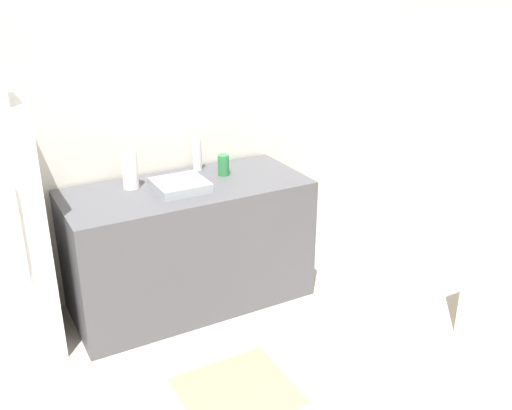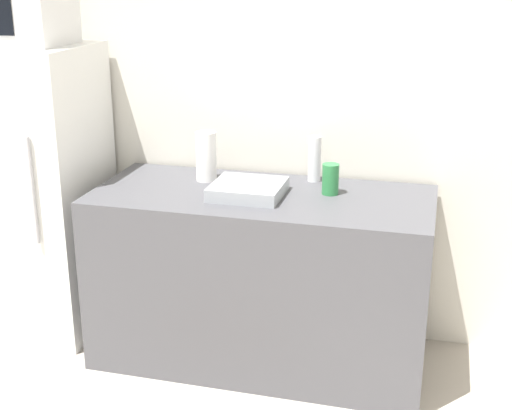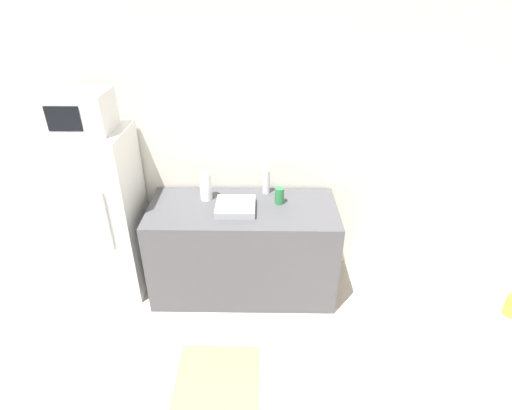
% 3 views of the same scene
% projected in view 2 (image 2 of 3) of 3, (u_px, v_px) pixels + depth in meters
% --- Properties ---
extents(wall_back, '(8.00, 0.06, 2.60)m').
position_uv_depth(wall_back, '(332.00, 90.00, 3.54)').
color(wall_back, silver).
rests_on(wall_back, ground_plane).
extents(refrigerator, '(0.63, 0.62, 1.52)m').
position_uv_depth(refrigerator, '(38.00, 192.00, 3.75)').
color(refrigerator, white).
rests_on(refrigerator, ground_plane).
extents(microwave, '(0.46, 0.38, 0.31)m').
position_uv_depth(microwave, '(19.00, 12.00, 3.45)').
color(microwave, white).
rests_on(microwave, refrigerator).
extents(counter, '(1.61, 0.71, 0.87)m').
position_uv_depth(counter, '(261.00, 277.00, 3.51)').
color(counter, '#4C4C51').
rests_on(counter, ground_plane).
extents(sink_basin, '(0.33, 0.32, 0.06)m').
position_uv_depth(sink_basin, '(248.00, 189.00, 3.34)').
color(sink_basin, '#9EA3A8').
rests_on(sink_basin, counter).
extents(bottle_tall, '(0.06, 0.06, 0.23)m').
position_uv_depth(bottle_tall, '(314.00, 159.00, 3.53)').
color(bottle_tall, silver).
rests_on(bottle_tall, counter).
extents(bottle_short, '(0.08, 0.08, 0.15)m').
position_uv_depth(bottle_short, '(330.00, 179.00, 3.34)').
color(bottle_short, '#2D7F42').
rests_on(bottle_short, counter).
extents(paper_towel_roll, '(0.10, 0.10, 0.25)m').
position_uv_depth(paper_towel_roll, '(206.00, 156.00, 3.54)').
color(paper_towel_roll, white).
rests_on(paper_towel_roll, counter).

